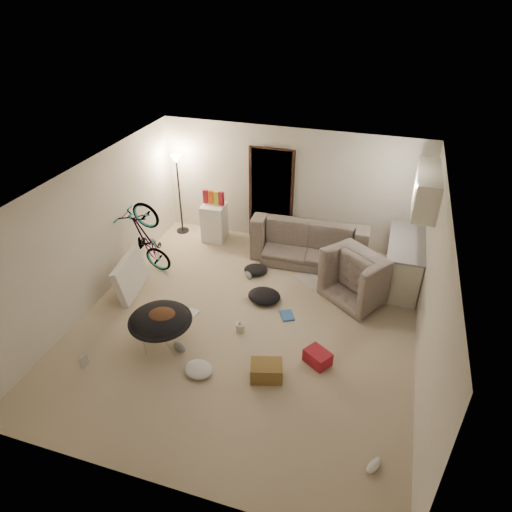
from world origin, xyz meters
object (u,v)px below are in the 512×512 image
(kitchen_counter, at_px, (403,264))
(drink_case_a, at_px, (266,371))
(drink_case_b, at_px, (318,357))
(saucer_chair, at_px, (161,325))
(tv_box, at_px, (131,275))
(armchair, at_px, (367,278))
(floor_lamp, at_px, (178,178))
(juicer, at_px, (240,327))
(mini_fridge, at_px, (214,222))
(bicycle, at_px, (149,253))
(sofa, at_px, (310,242))

(kitchen_counter, relative_size, drink_case_a, 3.25)
(drink_case_b, bearing_deg, saucer_chair, -138.69)
(tv_box, height_order, drink_case_b, tv_box)
(kitchen_counter, relative_size, tv_box, 1.43)
(drink_case_a, height_order, drink_case_b, drink_case_a)
(armchair, bearing_deg, drink_case_b, 112.94)
(floor_lamp, xyz_separation_m, tv_box, (0.10, -2.38, -0.96))
(floor_lamp, relative_size, juicer, 8.47)
(kitchen_counter, relative_size, mini_fridge, 1.82)
(drink_case_a, bearing_deg, bicycle, 130.24)
(floor_lamp, relative_size, bicycle, 1.13)
(mini_fridge, xyz_separation_m, juicer, (1.54, -2.75, -0.32))
(kitchen_counter, height_order, drink_case_b, kitchen_counter)
(bicycle, height_order, tv_box, bicycle)
(bicycle, distance_m, mini_fridge, 1.75)
(kitchen_counter, xyz_separation_m, saucer_chair, (-3.51, -2.88, -0.02))
(floor_lamp, height_order, mini_fridge, floor_lamp)
(sofa, relative_size, drink_case_b, 6.09)
(kitchen_counter, distance_m, sofa, 1.90)
(armchair, bearing_deg, drink_case_a, 102.33)
(sofa, height_order, drink_case_a, sofa)
(armchair, xyz_separation_m, drink_case_b, (-0.51, -2.00, -0.25))
(drink_case_a, bearing_deg, sofa, 75.70)
(armchair, bearing_deg, mini_fridge, 19.50)
(kitchen_counter, relative_size, juicer, 7.02)
(floor_lamp, relative_size, kitchen_counter, 1.21)
(juicer, bearing_deg, drink_case_b, -13.69)
(sofa, xyz_separation_m, drink_case_b, (0.74, -2.98, -0.23))
(sofa, distance_m, saucer_chair, 3.72)
(bicycle, height_order, mini_fridge, bicycle)
(tv_box, bearing_deg, mini_fridge, 63.59)
(kitchen_counter, height_order, juicer, kitchen_counter)
(saucer_chair, height_order, juicer, saucer_chair)
(kitchen_counter, relative_size, saucer_chair, 1.52)
(drink_case_b, bearing_deg, mini_fridge, 166.33)
(mini_fridge, relative_size, saucer_chair, 0.84)
(mini_fridge, bearing_deg, floor_lamp, 170.47)
(sofa, height_order, juicer, sofa)
(armchair, relative_size, drink_case_b, 2.90)
(kitchen_counter, relative_size, drink_case_b, 3.95)
(armchair, bearing_deg, bicycle, 44.14)
(floor_lamp, height_order, sofa, floor_lamp)
(floor_lamp, xyz_separation_m, armchair, (4.24, -1.18, -0.95))
(floor_lamp, bearing_deg, sofa, -3.83)
(bicycle, bearing_deg, mini_fridge, -18.42)
(floor_lamp, bearing_deg, tv_box, -87.60)
(saucer_chair, distance_m, juicer, 1.30)
(drink_case_a, bearing_deg, saucer_chair, 158.81)
(floor_lamp, relative_size, drink_case_b, 4.77)
(floor_lamp, xyz_separation_m, juicer, (2.38, -2.85, -1.22))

